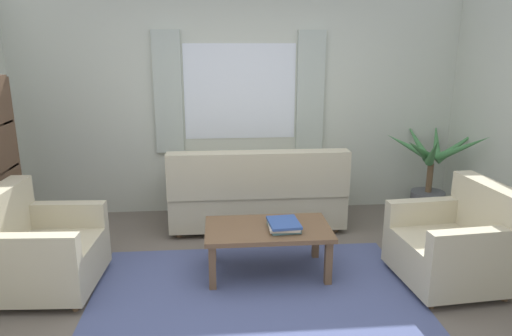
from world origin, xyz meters
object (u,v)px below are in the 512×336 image
at_px(armchair_left, 39,250).
at_px(armchair_right, 456,245).
at_px(couch, 257,195).
at_px(coffee_table, 268,233).
at_px(book_stack_on_table, 284,225).
at_px(potted_plant, 430,177).

xyz_separation_m(armchair_left, armchair_right, (3.49, -0.19, 0.00)).
relative_size(couch, armchair_right, 2.10).
distance_m(armchair_left, coffee_table, 1.92).
bearing_deg(book_stack_on_table, armchair_left, -177.95).
height_order(couch, book_stack_on_table, couch).
bearing_deg(armchair_right, couch, -136.90).
height_order(coffee_table, potted_plant, potted_plant).
distance_m(coffee_table, book_stack_on_table, 0.17).
distance_m(armchair_left, potted_plant, 4.20).
distance_m(armchair_right, potted_plant, 1.64).
xyz_separation_m(armchair_left, potted_plant, (3.97, 1.37, 0.14)).
relative_size(couch, book_stack_on_table, 5.68).
xyz_separation_m(coffee_table, potted_plant, (2.05, 1.25, 0.11)).
height_order(armchair_right, coffee_table, armchair_right).
height_order(armchair_left, book_stack_on_table, armchair_left).
xyz_separation_m(couch, armchair_right, (1.57, -1.42, -0.01)).
height_order(couch, coffee_table, couch).
height_order(couch, armchair_right, couch).
height_order(armchair_left, coffee_table, armchair_left).
bearing_deg(couch, armchair_right, 137.86).
xyz_separation_m(book_stack_on_table, potted_plant, (1.92, 1.30, 0.02)).
relative_size(armchair_right, potted_plant, 0.80).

